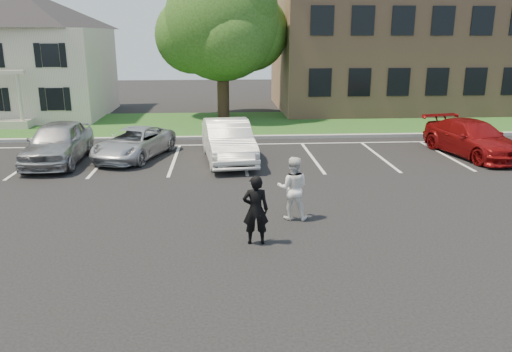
{
  "coord_description": "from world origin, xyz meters",
  "views": [
    {
      "loc": [
        -0.88,
        -11.63,
        4.85
      ],
      "look_at": [
        0.0,
        1.0,
        1.25
      ],
      "focal_mm": 35.0,
      "sensor_mm": 36.0,
      "label": 1
    }
  ],
  "objects": [
    {
      "name": "car_silver_west",
      "position": [
        -7.25,
        7.86,
        0.81
      ],
      "size": [
        1.95,
        4.77,
        1.62
      ],
      "primitive_type": "imported",
      "rotation": [
        0.0,
        0.0,
        0.01
      ],
      "color": "#A09FA4",
      "rests_on": "ground"
    },
    {
      "name": "ground_plane",
      "position": [
        0.0,
        0.0,
        0.0
      ],
      "size": [
        90.0,
        90.0,
        0.0
      ],
      "primitive_type": "plane",
      "color": "black",
      "rests_on": "ground"
    },
    {
      "name": "car_red_compact",
      "position": [
        9.44,
        7.89,
        0.72
      ],
      "size": [
        2.95,
        5.26,
        1.44
      ],
      "primitive_type": "imported",
      "rotation": [
        0.0,
        0.0,
        0.2
      ],
      "color": "maroon",
      "rests_on": "ground"
    },
    {
      "name": "curb",
      "position": [
        0.0,
        12.0,
        0.07
      ],
      "size": [
        40.0,
        0.3,
        0.15
      ],
      "primitive_type": "cube",
      "color": "gray",
      "rests_on": "ground"
    },
    {
      "name": "tree",
      "position": [
        -0.66,
        18.32,
        5.35
      ],
      "size": [
        7.8,
        7.2,
        8.8
      ],
      "color": "black",
      "rests_on": "ground"
    },
    {
      "name": "man_white_shirt",
      "position": [
        1.0,
        1.07,
        0.87
      ],
      "size": [
        0.94,
        0.79,
        1.74
      ],
      "primitive_type": "imported",
      "rotation": [
        0.0,
        0.0,
        2.97
      ],
      "color": "white",
      "rests_on": "ground"
    },
    {
      "name": "office_building",
      "position": [
        14.0,
        21.99,
        4.16
      ],
      "size": [
        22.4,
        10.4,
        8.3
      ],
      "color": "#A67C5C",
      "rests_on": "ground"
    },
    {
      "name": "grass_strip",
      "position": [
        0.0,
        16.0,
        0.04
      ],
      "size": [
        44.0,
        8.0,
        0.08
      ],
      "primitive_type": "cube",
      "color": "#0F430F",
      "rests_on": "ground"
    },
    {
      "name": "house",
      "position": [
        -13.0,
        19.97,
        3.83
      ],
      "size": [
        10.3,
        9.22,
        7.6
      ],
      "color": "#BCAF99",
      "rests_on": "ground"
    },
    {
      "name": "car_white_sedan",
      "position": [
        -0.64,
        7.68,
        0.81
      ],
      "size": [
        2.25,
        5.06,
        1.61
      ],
      "primitive_type": "imported",
      "rotation": [
        0.0,
        0.0,
        0.11
      ],
      "color": "silver",
      "rests_on": "ground"
    },
    {
      "name": "man_black_suit",
      "position": [
        -0.12,
        -0.53,
        0.85
      ],
      "size": [
        0.63,
        0.42,
        1.7
      ],
      "primitive_type": "imported",
      "rotation": [
        0.0,
        0.0,
        3.12
      ],
      "color": "black",
      "rests_on": "ground"
    },
    {
      "name": "car_silver_minivan",
      "position": [
        -4.44,
        8.44,
        0.61
      ],
      "size": [
        3.32,
        4.79,
        1.21
      ],
      "primitive_type": "imported",
      "rotation": [
        0.0,
        0.0,
        -0.33
      ],
      "color": "#B5B8BE",
      "rests_on": "ground"
    },
    {
      "name": "stall_lines",
      "position": [
        1.4,
        8.95,
        0.01
      ],
      "size": [
        34.0,
        5.36,
        0.01
      ],
      "color": "silver",
      "rests_on": "ground"
    }
  ]
}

